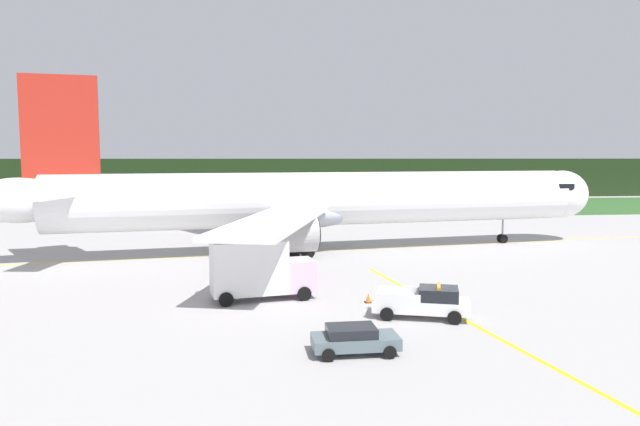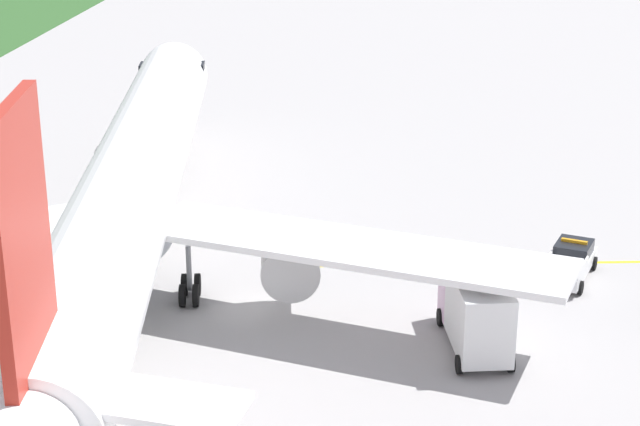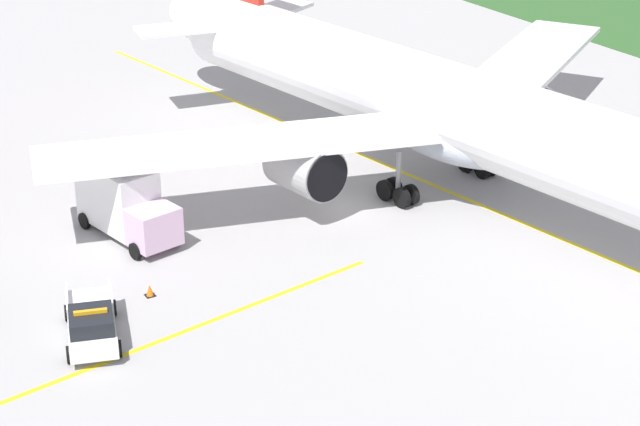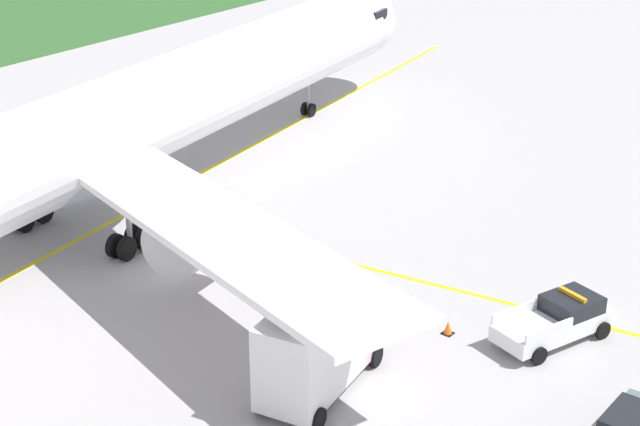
% 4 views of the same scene
% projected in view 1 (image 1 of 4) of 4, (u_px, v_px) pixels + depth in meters
% --- Properties ---
extents(ground, '(320.00, 320.00, 0.00)m').
position_uv_depth(ground, '(298.00, 266.00, 48.43)').
color(ground, '#A6A3A2').
extents(grass_verge, '(320.00, 35.55, 0.04)m').
position_uv_depth(grass_verge, '(274.00, 208.00, 102.57)').
color(grass_verge, '#2F5A28').
rests_on(grass_verge, ground).
extents(distant_tree_line, '(288.00, 4.01, 8.76)m').
position_uv_depth(distant_tree_line, '(270.00, 179.00, 126.68)').
color(distant_tree_line, black).
rests_on(distant_tree_line, ground).
extents(taxiway_centerline_main, '(80.92, 12.56, 0.01)m').
position_uv_depth(taxiway_centerline_main, '(327.00, 250.00, 56.25)').
color(taxiway_centerline_main, yellow).
rests_on(taxiway_centerline_main, ground).
extents(taxiway_centerline_spur, '(4.45, 27.43, 0.01)m').
position_uv_depth(taxiway_centerline_spur, '(452.00, 313.00, 33.64)').
color(taxiway_centerline_spur, yellow).
rests_on(taxiway_centerline_spur, ground).
extents(airliner, '(60.62, 44.36, 16.05)m').
position_uv_depth(airliner, '(321.00, 200.00, 55.58)').
color(airliner, white).
rests_on(airliner, ground).
extents(ops_pickup_truck, '(5.78, 3.61, 1.94)m').
position_uv_depth(ops_pickup_truck, '(425.00, 302.00, 32.64)').
color(ops_pickup_truck, white).
rests_on(ops_pickup_truck, ground).
extents(catering_truck, '(6.95, 3.71, 3.99)m').
position_uv_depth(catering_truck, '(259.00, 269.00, 36.78)').
color(catering_truck, silver).
rests_on(catering_truck, ground).
extents(staff_car, '(4.05, 2.13, 1.30)m').
position_uv_depth(staff_car, '(354.00, 339.00, 26.72)').
color(staff_car, slate).
rests_on(staff_car, ground).
extents(apron_cone, '(0.47, 0.47, 0.59)m').
position_uv_depth(apron_cone, '(368.00, 298.00, 36.15)').
color(apron_cone, black).
rests_on(apron_cone, ground).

